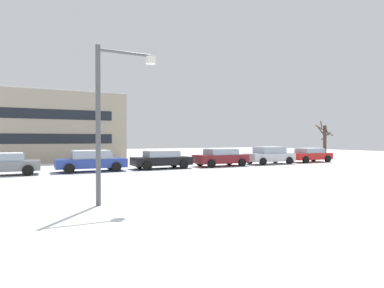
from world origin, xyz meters
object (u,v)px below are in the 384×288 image
parked_car_silver (269,155)px  parked_car_blue (91,161)px  parked_car_red (310,155)px  parked_car_black (161,159)px  parked_car_gray (5,164)px  parked_car_maroon (221,157)px  street_lamp (111,106)px

parked_car_silver → parked_car_blue: bearing=179.5°
parked_car_silver → parked_car_red: parked_car_silver is taller
parked_car_black → parked_car_silver: (10.05, -0.11, 0.07)m
parked_car_gray → parked_car_blue: (5.02, 0.11, 0.03)m
parked_car_maroon → parked_car_red: (10.05, 0.27, -0.04)m
parked_car_gray → parked_car_silver: 20.10m
parked_car_gray → parked_car_blue: parked_car_blue is taller
parked_car_gray → parked_car_red: (25.12, 0.16, 0.00)m
parked_car_maroon → parked_car_silver: 5.02m
parked_car_gray → parked_car_black: size_ratio=0.89×
parked_car_gray → parked_car_red: bearing=0.4°
parked_car_black → parked_car_silver: parked_car_silver is taller
parked_car_maroon → parked_car_red: 10.05m
parked_car_blue → parked_car_silver: size_ratio=1.03×
street_lamp → parked_car_gray: 12.43m
street_lamp → parked_car_red: bearing=28.8°
street_lamp → parked_car_red: (21.37, 11.73, -2.55)m
parked_car_red → parked_car_black: bearing=-179.7°
parked_car_gray → parked_car_red: 25.12m
parked_car_gray → parked_car_blue: 5.03m
parked_car_black → parked_car_gray: bearing=-179.5°
street_lamp → parked_car_red: street_lamp is taller
street_lamp → parked_car_red: size_ratio=1.21×
street_lamp → parked_car_blue: street_lamp is taller
parked_car_black → parked_car_red: bearing=0.3°
parked_car_gray → parked_car_blue: bearing=1.3°
parked_car_blue → parked_car_red: bearing=0.1°
street_lamp → parked_car_black: size_ratio=1.20×
parked_car_blue → parked_car_red: (20.10, 0.05, -0.03)m
parked_car_blue → street_lamp: bearing=-96.2°
street_lamp → parked_car_black: bearing=61.6°
street_lamp → parked_car_black: street_lamp is taller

